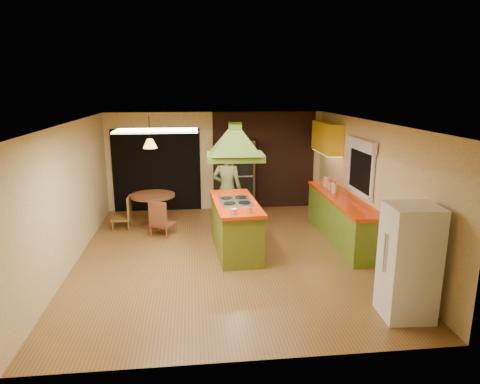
{
  "coord_description": "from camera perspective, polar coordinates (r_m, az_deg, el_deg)",
  "views": [
    {
      "loc": [
        -0.57,
        -7.58,
        3.11
      ],
      "look_at": [
        0.3,
        0.32,
        1.15
      ],
      "focal_mm": 32.0,
      "sensor_mm": 36.0,
      "label": 1
    }
  ],
  "objects": [
    {
      "name": "canister_medium",
      "position": [
        9.3,
        12.51,
        0.54
      ],
      "size": [
        0.16,
        0.16,
        0.2
      ],
      "primitive_type": "cylinder",
      "rotation": [
        0.0,
        0.0,
        0.11
      ],
      "color": "beige",
      "rests_on": "right_counter"
    },
    {
      "name": "nook_opening",
      "position": [
        11.04,
        -11.03,
        2.85
      ],
      "size": [
        2.2,
        0.03,
        2.1
      ],
      "primitive_type": "cube",
      "color": "black",
      "rests_on": "ground"
    },
    {
      "name": "man",
      "position": [
        9.43,
        -1.74,
        0.34
      ],
      "size": [
        0.76,
        0.61,
        1.81
      ],
      "primitive_type": "imported",
      "rotation": [
        0.0,
        0.0,
        2.84
      ],
      "color": "#555D31",
      "rests_on": "ground"
    },
    {
      "name": "upper_cabinets",
      "position": [
        10.34,
        11.52,
        7.14
      ],
      "size": [
        0.34,
        1.4,
        0.7
      ],
      "primitive_type": "cube",
      "color": "yellow",
      "rests_on": "room_walls"
    },
    {
      "name": "dining_table",
      "position": [
        9.89,
        -11.51,
        -1.57
      ],
      "size": [
        1.0,
        1.0,
        0.75
      ],
      "rotation": [
        0.0,
        0.0,
        -0.38
      ],
      "color": "brown",
      "rests_on": "ground"
    },
    {
      "name": "chair_near",
      "position": [
        9.29,
        -10.27,
        -3.36
      ],
      "size": [
        0.58,
        0.58,
        0.79
      ],
      "primitive_type": null,
      "rotation": [
        0.0,
        0.0,
        2.68
      ],
      "color": "brown",
      "rests_on": "ground"
    },
    {
      "name": "chair_left",
      "position": [
        9.93,
        -15.54,
        -2.67
      ],
      "size": [
        0.42,
        0.42,
        0.75
      ],
      "primitive_type": null,
      "rotation": [
        0.0,
        0.0,
        -1.6
      ],
      "color": "brown",
      "rests_on": "ground"
    },
    {
      "name": "canister_large",
      "position": [
        9.8,
        11.5,
        1.32
      ],
      "size": [
        0.19,
        0.19,
        0.22
      ],
      "primitive_type": "cylinder",
      "rotation": [
        0.0,
        0.0,
        0.3
      ],
      "color": "beige",
      "rests_on": "right_counter"
    },
    {
      "name": "pendant_lamp",
      "position": [
        9.63,
        -11.9,
        6.34
      ],
      "size": [
        0.33,
        0.33,
        0.2
      ],
      "primitive_type": "cone",
      "rotation": [
        0.0,
        0.0,
        -0.08
      ],
      "color": "#FF9E3F",
      "rests_on": "ceiling_plane"
    },
    {
      "name": "brick_panel",
      "position": [
        11.12,
        3.22,
        4.21
      ],
      "size": [
        2.64,
        0.03,
        2.5
      ],
      "primitive_type": "cube",
      "color": "#381E14",
      "rests_on": "ground"
    },
    {
      "name": "window_right",
      "position": [
        8.73,
        15.82,
        4.51
      ],
      "size": [
        0.12,
        1.35,
        1.06
      ],
      "color": "black",
      "rests_on": "room_walls"
    },
    {
      "name": "ceiling_plane",
      "position": [
        7.63,
        -2.01,
        9.26
      ],
      "size": [
        6.5,
        6.5,
        0.0
      ],
      "primitive_type": "plane",
      "rotation": [
        3.14,
        0.0,
        0.0
      ],
      "color": "silver",
      "rests_on": "room_walls"
    },
    {
      "name": "wall_oven",
      "position": [
        10.82,
        0.28,
        2.16
      ],
      "size": [
        0.63,
        0.62,
        1.83
      ],
      "rotation": [
        0.0,
        0.0,
        -0.04
      ],
      "color": "#453216",
      "rests_on": "ground"
    },
    {
      "name": "room_walls",
      "position": [
        7.83,
        -1.93,
        0.1
      ],
      "size": [
        5.5,
        6.5,
        6.5
      ],
      "color": "beige",
      "rests_on": "ground"
    },
    {
      "name": "ground",
      "position": [
        8.21,
        -1.86,
        -8.4
      ],
      "size": [
        6.5,
        6.5,
        0.0
      ],
      "primitive_type": "plane",
      "color": "brown",
      "rests_on": "ground"
    },
    {
      "name": "range_hood",
      "position": [
        7.88,
        -0.65,
        7.59
      ],
      "size": [
        1.07,
        0.79,
        0.8
      ],
      "rotation": [
        0.0,
        0.0,
        -0.03
      ],
      "color": "#4A6619",
      "rests_on": "ceiling_plane"
    },
    {
      "name": "canister_small",
      "position": [
        9.58,
        11.93,
        0.83
      ],
      "size": [
        0.15,
        0.15,
        0.16
      ],
      "primitive_type": "cylinder",
      "rotation": [
        0.0,
        0.0,
        0.31
      ],
      "color": "beige",
      "rests_on": "right_counter"
    },
    {
      "name": "right_counter",
      "position": [
        9.11,
        13.38,
        -3.42
      ],
      "size": [
        0.62,
        3.05,
        0.92
      ],
      "color": "olive",
      "rests_on": "ground"
    },
    {
      "name": "kitchen_island",
      "position": [
        8.26,
        -0.61,
        -4.55
      ],
      "size": [
        0.91,
        2.03,
        1.01
      ],
      "rotation": [
        0.0,
        0.0,
        0.05
      ],
      "color": "olive",
      "rests_on": "ground"
    },
    {
      "name": "fluor_panel",
      "position": [
        6.43,
        -11.09,
        8.02
      ],
      "size": [
        1.2,
        0.6,
        0.03
      ],
      "primitive_type": "cube",
      "color": "white",
      "rests_on": "ceiling_plane"
    },
    {
      "name": "refrigerator",
      "position": [
        6.3,
        21.58,
        -8.68
      ],
      "size": [
        0.69,
        0.65,
        1.6
      ],
      "primitive_type": "cube",
      "rotation": [
        0.0,
        0.0,
        -0.05
      ],
      "color": "white",
      "rests_on": "ground"
    }
  ]
}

